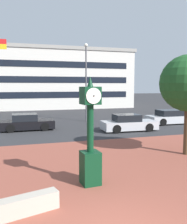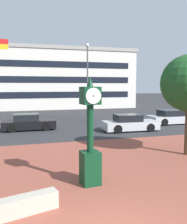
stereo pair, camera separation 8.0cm
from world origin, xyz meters
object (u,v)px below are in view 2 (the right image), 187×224
object	(u,v)px
car_street_mid	(28,123)
car_street_far	(130,123)
street_clock	(90,141)
civic_building	(42,79)
street_lamp_post	(88,75)
car_street_distant	(173,118)

from	to	relation	value
car_street_mid	car_street_far	bearing A→B (deg)	70.48
street_clock	civic_building	bearing A→B (deg)	83.07
car_street_mid	car_street_far	distance (m)	7.97
street_clock	street_lamp_post	xyz separation A→B (m)	(3.92, 15.12, 2.97)
civic_building	street_lamp_post	xyz separation A→B (m)	(2.78, -19.09, -0.10)
car_street_far	car_street_distant	xyz separation A→B (m)	(5.27, 2.17, 0.00)
car_street_far	street_clock	bearing A→B (deg)	-30.11
street_clock	car_street_distant	world-z (taller)	street_clock
car_street_far	civic_building	bearing A→B (deg)	-167.89
car_street_far	civic_building	world-z (taller)	civic_building
car_street_mid	civic_building	world-z (taller)	civic_building
street_clock	car_street_distant	xyz separation A→B (m)	(11.00, 11.41, -0.98)
car_street_mid	street_lamp_post	distance (m)	7.70
car_street_mid	car_street_distant	distance (m)	12.82
car_street_far	car_street_distant	distance (m)	5.70
car_street_far	civic_building	distance (m)	25.72
street_clock	street_lamp_post	bearing A→B (deg)	70.45
car_street_mid	street_lamp_post	xyz separation A→B (m)	(5.73, 3.30, 3.95)
street_lamp_post	street_clock	bearing A→B (deg)	-104.52
street_clock	car_street_distant	size ratio (longest dim) A/B	0.82
car_street_mid	car_street_far	xyz separation A→B (m)	(7.54, -2.58, -0.00)
car_street_mid	civic_building	bearing A→B (deg)	171.88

